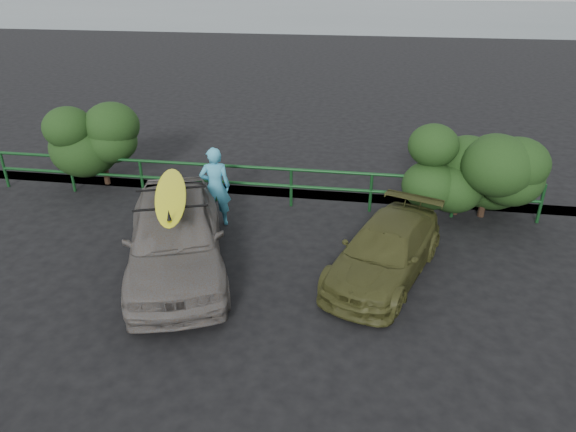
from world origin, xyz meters
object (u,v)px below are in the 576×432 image
(guardrail, at_px, (253,185))
(sedan, at_px, (175,235))
(olive_vehicle, at_px, (385,251))
(surfboard, at_px, (171,195))
(man, at_px, (215,187))

(guardrail, bearing_deg, sedan, -103.37)
(olive_vehicle, xyz_separation_m, surfboard, (-4.12, -0.47, 1.12))
(sedan, height_order, olive_vehicle, sedan)
(guardrail, bearing_deg, man, -114.35)
(surfboard, bearing_deg, man, 64.08)
(olive_vehicle, relative_size, surfboard, 1.32)
(sedan, distance_m, surfboard, 0.88)
(surfboard, bearing_deg, olive_vehicle, -13.45)
(sedan, distance_m, man, 2.11)
(sedan, relative_size, man, 2.41)
(olive_vehicle, distance_m, surfboard, 4.30)
(olive_vehicle, bearing_deg, guardrail, 159.18)
(olive_vehicle, height_order, surfboard, surfboard)
(guardrail, distance_m, man, 1.48)
(guardrail, relative_size, surfboard, 4.98)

